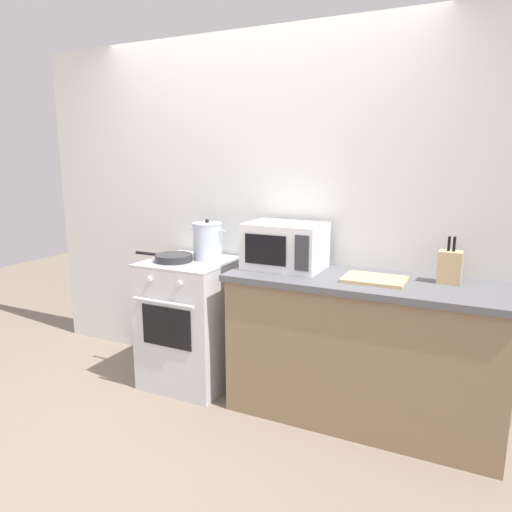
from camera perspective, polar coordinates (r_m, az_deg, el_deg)
name	(u,v)px	position (r m, az deg, el deg)	size (l,w,h in m)	color
ground_plane	(187,432)	(3.11, -8.23, -20.21)	(10.00, 10.00, 0.00)	#7A6B5B
back_wall	(295,213)	(3.38, 4.69, 5.12)	(4.40, 0.10, 2.50)	silver
lower_cabinet_right	(362,354)	(3.09, 12.62, -11.36)	(1.64, 0.56, 0.88)	#8C7051
countertop_right	(366,282)	(2.94, 13.02, -3.10)	(1.70, 0.60, 0.04)	#59595E
stove	(192,322)	(3.53, -7.74, -7.83)	(0.60, 0.64, 0.92)	silver
stock_pot	(208,241)	(3.42, -5.84, 1.81)	(0.29, 0.21, 0.29)	silver
frying_pan	(173,258)	(3.40, -9.94, -0.21)	(0.46, 0.26, 0.05)	#28282B
microwave	(285,246)	(3.12, 3.50, 1.24)	(0.50, 0.37, 0.30)	white
cutting_board	(374,279)	(2.91, 14.02, -2.73)	(0.36, 0.26, 0.02)	tan
knife_block	(450,267)	(2.97, 22.23, -1.21)	(0.13, 0.10, 0.28)	tan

